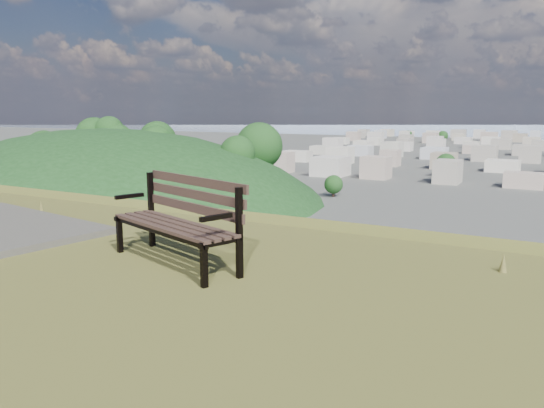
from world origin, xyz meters
The scene contains 4 objects.
park_bench centered at (-0.45, 1.98, 25.48)m, with size 1.71×1.01×0.85m.
green_wooded_hill centered at (-124.34, 117.82, 0.12)m, with size 164.22×131.38×82.11m.
city_trees centered at (-26.39, 319.00, 4.83)m, with size 406.52×387.20×9.98m.
far_hills centered at (-60.92, 1402.93, 25.47)m, with size 2050.00×340.00×60.00m.
Camera 1 is at (2.84, -2.07, 26.50)m, focal length 35.00 mm.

